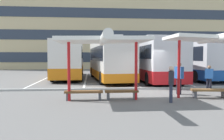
{
  "coord_description": "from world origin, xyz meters",
  "views": [
    {
      "loc": [
        -3.34,
        -13.01,
        2.03
      ],
      "look_at": [
        -1.88,
        3.18,
        1.12
      ],
      "focal_mm": 36.77,
      "sensor_mm": 36.0,
      "label": 1
    }
  ],
  "objects": [
    {
      "name": "lane_stripe_0",
      "position": [
        -7.71,
        8.67,
        0.0
      ],
      "size": [
        0.16,
        14.0,
        0.01
      ],
      "primitive_type": "cube",
      "color": "white",
      "rests_on": "ground"
    },
    {
      "name": "lane_stripe_4",
      "position": [
        7.71,
        8.67,
        0.0
      ],
      "size": [
        0.16,
        14.0,
        0.01
      ],
      "primitive_type": "cube",
      "color": "white",
      "rests_on": "ground"
    },
    {
      "name": "bench_1",
      "position": [
        -1.9,
        -2.16,
        0.33
      ],
      "size": [
        1.6,
        0.43,
        0.45
      ],
      "color": "brown",
      "rests_on": "ground"
    },
    {
      "name": "ground_plane",
      "position": [
        0.0,
        0.0,
        0.0
      ],
      "size": [
        160.0,
        160.0,
        0.0
      ],
      "primitive_type": "plane",
      "color": "slate"
    },
    {
      "name": "bench_2",
      "position": [
        2.51,
        -2.16,
        0.34
      ],
      "size": [
        1.78,
        0.59,
        0.45
      ],
      "color": "brown",
      "rests_on": "ground"
    },
    {
      "name": "waiting_shelter_0",
      "position": [
        -2.8,
        -2.57,
        2.75
      ],
      "size": [
        4.15,
        4.83,
        2.97
      ],
      "color": "red",
      "rests_on": "ground"
    },
    {
      "name": "coach_bus_2",
      "position": [
        1.82,
        7.28,
        1.76
      ],
      "size": [
        2.75,
        12.36,
        3.8
      ],
      "color": "silver",
      "rests_on": "ground"
    },
    {
      "name": "coach_bus_1",
      "position": [
        -1.78,
        7.24,
        1.8
      ],
      "size": [
        3.41,
        10.31,
        3.82
      ],
      "color": "silver",
      "rests_on": "ground"
    },
    {
      "name": "coach_bus_3",
      "position": [
        5.75,
        9.1,
        1.76
      ],
      "size": [
        3.62,
        12.45,
        3.77
      ],
      "color": "silver",
      "rests_on": "ground"
    },
    {
      "name": "waiting_passenger_2",
      "position": [
        3.63,
        -0.01,
        0.88
      ],
      "size": [
        0.49,
        0.44,
        1.54
      ],
      "color": "black",
      "rests_on": "ground"
    },
    {
      "name": "bench_0",
      "position": [
        -3.7,
        -2.18,
        0.34
      ],
      "size": [
        1.81,
        0.46,
        0.45
      ],
      "color": "brown",
      "rests_on": "ground"
    },
    {
      "name": "coach_bus_0",
      "position": [
        -5.51,
        10.04,
        1.77
      ],
      "size": [
        2.88,
        11.02,
        3.83
      ],
      "color": "silver",
      "rests_on": "ground"
    },
    {
      "name": "platform_kerb",
      "position": [
        0.0,
        1.18,
        0.06
      ],
      "size": [
        44.0,
        0.24,
        0.12
      ],
      "primitive_type": "cube",
      "color": "#ADADA8",
      "rests_on": "ground"
    },
    {
      "name": "waiting_shelter_1",
      "position": [
        2.51,
        -2.24,
        2.86
      ],
      "size": [
        4.02,
        4.31,
        3.1
      ],
      "color": "red",
      "rests_on": "ground"
    },
    {
      "name": "lane_stripe_3",
      "position": [
        3.85,
        8.67,
        0.0
      ],
      "size": [
        0.16,
        14.0,
        0.01
      ],
      "primitive_type": "cube",
      "color": "white",
      "rests_on": "ground"
    },
    {
      "name": "lane_stripe_2",
      "position": [
        0.0,
        8.67,
        0.0
      ],
      "size": [
        0.16,
        14.0,
        0.01
      ],
      "primitive_type": "cube",
      "color": "white",
      "rests_on": "ground"
    },
    {
      "name": "waiting_passenger_0",
      "position": [
        0.22,
        -3.05,
        0.94
      ],
      "size": [
        0.35,
        0.52,
        1.63
      ],
      "color": "#33384C",
      "rests_on": "ground"
    },
    {
      "name": "terminal_building",
      "position": [
        0.04,
        31.25,
        7.45
      ],
      "size": [
        44.67,
        10.9,
        17.63
      ],
      "color": "#D1BC8C",
      "rests_on": "ground"
    },
    {
      "name": "waiting_passenger_1",
      "position": [
        1.42,
        -0.93,
        1.02
      ],
      "size": [
        0.39,
        0.55,
        1.75
      ],
      "color": "black",
      "rests_on": "ground"
    },
    {
      "name": "lane_stripe_1",
      "position": [
        -3.85,
        8.67,
        0.0
      ],
      "size": [
        0.16,
        14.0,
        0.01
      ],
      "primitive_type": "cube",
      "color": "white",
      "rests_on": "ground"
    }
  ]
}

